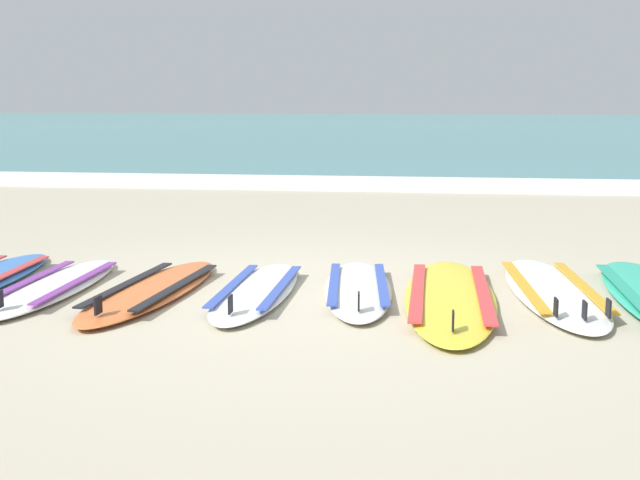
# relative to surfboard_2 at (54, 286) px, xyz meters

# --- Properties ---
(ground_plane) EXTENTS (80.00, 80.00, 0.00)m
(ground_plane) POSITION_rel_surfboard_2_xyz_m (1.86, 0.14, -0.04)
(ground_plane) COLOR #B7AD93
(sea) EXTENTS (80.00, 60.00, 0.10)m
(sea) POSITION_rel_surfboard_2_xyz_m (1.86, 36.82, 0.01)
(sea) COLOR teal
(sea) RESTS_ON ground
(wave_foam_strip) EXTENTS (80.00, 1.33, 0.11)m
(wave_foam_strip) POSITION_rel_surfboard_2_xyz_m (1.86, 7.48, 0.02)
(wave_foam_strip) COLOR white
(wave_foam_strip) RESTS_ON ground
(surfboard_2) EXTENTS (0.52, 1.99, 0.18)m
(surfboard_2) POSITION_rel_surfboard_2_xyz_m (0.00, 0.00, 0.00)
(surfboard_2) COLOR white
(surfboard_2) RESTS_ON ground
(surfboard_3) EXTENTS (0.68, 2.12, 0.18)m
(surfboard_3) POSITION_rel_surfboard_2_xyz_m (0.75, -0.02, -0.00)
(surfboard_3) COLOR orange
(surfboard_3) RESTS_ON ground
(surfboard_4) EXTENTS (0.49, 1.93, 0.18)m
(surfboard_4) POSITION_rel_surfboard_2_xyz_m (1.49, 0.06, 0.00)
(surfboard_4) COLOR white
(surfboard_4) RESTS_ON ground
(surfboard_5) EXTENTS (0.66, 1.95, 0.18)m
(surfboard_5) POSITION_rel_surfboard_2_xyz_m (2.20, 0.23, 0.00)
(surfboard_5) COLOR silver
(surfboard_5) RESTS_ON ground
(surfboard_6) EXTENTS (0.62, 2.47, 0.18)m
(surfboard_6) POSITION_rel_surfboard_2_xyz_m (2.85, 0.07, -0.00)
(surfboard_6) COLOR yellow
(surfboard_6) RESTS_ON ground
(surfboard_7) EXTENTS (0.72, 2.31, 0.18)m
(surfboard_7) POSITION_rel_surfboard_2_xyz_m (3.58, 0.34, 0.00)
(surfboard_7) COLOR white
(surfboard_7) RESTS_ON ground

